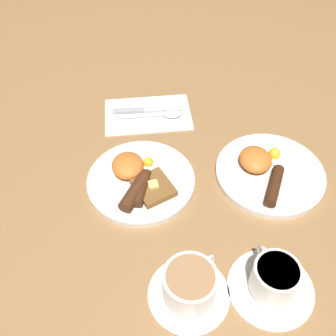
{
  "coord_description": "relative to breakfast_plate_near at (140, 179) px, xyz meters",
  "views": [
    {
      "loc": [
        0.55,
        -0.01,
        0.67
      ],
      "look_at": [
        -0.01,
        0.06,
        0.03
      ],
      "focal_mm": 42.0,
      "sensor_mm": 36.0,
      "label": 1
    }
  ],
  "objects": [
    {
      "name": "ground_plane",
      "position": [
        -0.0,
        0.0,
        -0.01
      ],
      "size": [
        3.0,
        3.0,
        0.0
      ],
      "primitive_type": "plane",
      "color": "olive"
    },
    {
      "name": "napkin",
      "position": [
        -0.23,
        0.04,
        -0.01
      ],
      "size": [
        0.14,
        0.22,
        0.01
      ],
      "primitive_type": "cube",
      "rotation": [
        0.0,
        0.0,
        -0.01
      ],
      "color": "white",
      "rests_on": "ground_plane"
    },
    {
      "name": "knife",
      "position": [
        -0.24,
        0.03,
        -0.01
      ],
      "size": [
        0.03,
        0.18,
        0.01
      ],
      "rotation": [
        0.0,
        0.0,
        1.52
      ],
      "color": "silver",
      "rests_on": "napkin"
    },
    {
      "name": "breakfast_plate_far",
      "position": [
        0.01,
        0.28,
        -0.0
      ],
      "size": [
        0.24,
        0.24,
        0.05
      ],
      "color": "silver",
      "rests_on": "ground_plane"
    },
    {
      "name": "spoon",
      "position": [
        -0.21,
        0.08,
        -0.01
      ],
      "size": [
        0.04,
        0.17,
        0.01
      ],
      "rotation": [
        0.0,
        0.0,
        1.54
      ],
      "color": "silver",
      "rests_on": "napkin"
    },
    {
      "name": "teacup_far",
      "position": [
        0.27,
        0.21,
        0.02
      ],
      "size": [
        0.15,
        0.15,
        0.07
      ],
      "color": "silver",
      "rests_on": "ground_plane"
    },
    {
      "name": "teacup_near",
      "position": [
        0.26,
        0.07,
        0.02
      ],
      "size": [
        0.15,
        0.15,
        0.07
      ],
      "color": "silver",
      "rests_on": "ground_plane"
    },
    {
      "name": "breakfast_plate_near",
      "position": [
        0.0,
        0.0,
        0.0
      ],
      "size": [
        0.23,
        0.23,
        0.05
      ],
      "color": "silver",
      "rests_on": "ground_plane"
    }
  ]
}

